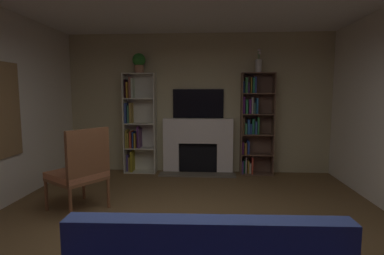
# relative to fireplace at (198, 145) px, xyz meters

# --- Properties ---
(wall_back_accent) EXTENTS (5.40, 0.06, 2.79)m
(wall_back_accent) POSITION_rel_fireplace_xyz_m (0.00, 0.13, 0.82)
(wall_back_accent) COLOR tan
(wall_back_accent) RESTS_ON ground_plane
(fireplace) EXTENTS (1.50, 0.49, 1.10)m
(fireplace) POSITION_rel_fireplace_xyz_m (0.00, 0.00, 0.00)
(fireplace) COLOR white
(fireplace) RESTS_ON ground_plane
(tv) EXTENTS (1.02, 0.06, 0.58)m
(tv) POSITION_rel_fireplace_xyz_m (0.00, 0.07, 0.82)
(tv) COLOR black
(tv) RESTS_ON fireplace
(bookshelf_left) EXTENTS (0.63, 0.31, 2.00)m
(bookshelf_left) POSITION_rel_fireplace_xyz_m (-1.25, -0.01, 0.39)
(bookshelf_left) COLOR beige
(bookshelf_left) RESTS_ON ground_plane
(bookshelf_right) EXTENTS (0.63, 0.29, 2.00)m
(bookshelf_right) POSITION_rel_fireplace_xyz_m (1.09, -0.01, 0.44)
(bookshelf_right) COLOR brown
(bookshelf_right) RESTS_ON ground_plane
(potted_plant) EXTENTS (0.26, 0.26, 0.39)m
(potted_plant) POSITION_rel_fireplace_xyz_m (-1.17, -0.05, 1.64)
(potted_plant) COLOR #AF7956
(potted_plant) RESTS_ON bookshelf_left
(vase_with_flowers) EXTENTS (0.12, 0.12, 0.45)m
(vase_with_flowers) POSITION_rel_fireplace_xyz_m (1.17, -0.05, 1.58)
(vase_with_flowers) COLOR beige
(vase_with_flowers) RESTS_ON bookshelf_right
(armchair) EXTENTS (0.87, 0.87, 1.15)m
(armchair) POSITION_rel_fireplace_xyz_m (-1.50, -2.10, 0.00)
(armchair) COLOR brown
(armchair) RESTS_ON ground_plane
(coffee_table) EXTENTS (0.85, 0.54, 0.42)m
(coffee_table) POSITION_rel_fireplace_xyz_m (0.26, -3.57, -0.21)
(coffee_table) COLOR brown
(coffee_table) RESTS_ON ground_plane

